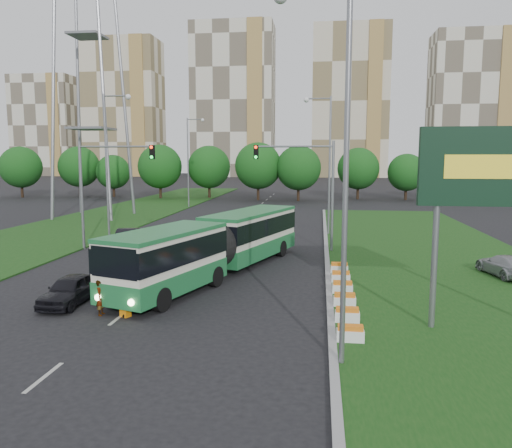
# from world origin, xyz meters

# --- Properties ---
(ground) EXTENTS (360.00, 360.00, 0.00)m
(ground) POSITION_xyz_m (0.00, 0.00, 0.00)
(ground) COLOR black
(ground) RESTS_ON ground
(grass_median) EXTENTS (14.00, 60.00, 0.15)m
(grass_median) POSITION_xyz_m (13.00, 8.00, 0.07)
(grass_median) COLOR #154112
(grass_median) RESTS_ON ground
(median_kerb) EXTENTS (0.30, 60.00, 0.18)m
(median_kerb) POSITION_xyz_m (6.05, 8.00, 0.09)
(median_kerb) COLOR gray
(median_kerb) RESTS_ON ground
(left_verge) EXTENTS (12.00, 110.00, 0.10)m
(left_verge) POSITION_xyz_m (-18.00, 25.00, 0.05)
(left_verge) COLOR #154112
(left_verge) RESTS_ON ground
(lane_markings) EXTENTS (0.20, 100.00, 0.01)m
(lane_markings) POSITION_xyz_m (-3.00, 20.00, 0.00)
(lane_markings) COLOR #A8A9A2
(lane_markings) RESTS_ON ground
(flower_planters) EXTENTS (1.10, 11.50, 0.60)m
(flower_planters) POSITION_xyz_m (6.70, -2.50, 0.45)
(flower_planters) COLOR white
(flower_planters) RESTS_ON grass_median
(billboard) EXTENTS (6.00, 0.37, 8.00)m
(billboard) POSITION_xyz_m (12.25, -6.00, 6.16)
(billboard) COLOR gray
(billboard) RESTS_ON ground
(traffic_mast_median) EXTENTS (5.76, 0.32, 8.00)m
(traffic_mast_median) POSITION_xyz_m (4.78, 10.00, 5.35)
(traffic_mast_median) COLOR gray
(traffic_mast_median) RESTS_ON ground
(traffic_mast_left) EXTENTS (5.76, 0.32, 8.00)m
(traffic_mast_left) POSITION_xyz_m (-10.38, 9.00, 5.35)
(traffic_mast_left) COLOR gray
(traffic_mast_left) RESTS_ON ground
(street_lamps) EXTENTS (36.00, 60.00, 12.00)m
(street_lamps) POSITION_xyz_m (-3.00, 10.00, 6.00)
(street_lamps) COLOR gray
(street_lamps) RESTS_ON ground
(transmission_pylon) EXTENTS (12.00, 12.00, 44.00)m
(transmission_pylon) POSITION_xyz_m (-20.00, 28.00, 22.00)
(transmission_pylon) COLOR gray
(transmission_pylon) RESTS_ON ground
(tree_line) EXTENTS (120.00, 8.00, 9.00)m
(tree_line) POSITION_xyz_m (10.00, 55.00, 4.50)
(tree_line) COLOR #144E15
(tree_line) RESTS_ON ground
(apartment_tower_west) EXTENTS (26.00, 15.00, 48.00)m
(apartment_tower_west) POSITION_xyz_m (-65.00, 150.00, 24.00)
(apartment_tower_west) COLOR beige
(apartment_tower_west) RESTS_ON ground
(apartment_tower_cwest) EXTENTS (28.00, 15.00, 52.00)m
(apartment_tower_cwest) POSITION_xyz_m (-25.00, 150.00, 26.00)
(apartment_tower_cwest) COLOR beige
(apartment_tower_cwest) RESTS_ON ground
(apartment_tower_ceast) EXTENTS (25.00, 15.00, 50.00)m
(apartment_tower_ceast) POSITION_xyz_m (15.00, 150.00, 25.00)
(apartment_tower_ceast) COLOR beige
(apartment_tower_ceast) RESTS_ON ground
(apartment_tower_east) EXTENTS (27.00, 15.00, 47.00)m
(apartment_tower_east) POSITION_xyz_m (55.00, 150.00, 23.50)
(apartment_tower_east) COLOR beige
(apartment_tower_east) RESTS_ON ground
(midrise_west) EXTENTS (22.00, 14.00, 36.00)m
(midrise_west) POSITION_xyz_m (-95.00, 150.00, 18.00)
(midrise_west) COLOR beige
(midrise_west) RESTS_ON ground
(articulated_bus) EXTENTS (2.75, 17.64, 2.90)m
(articulated_bus) POSITION_xyz_m (-0.60, 2.25, 1.78)
(articulated_bus) COLOR silver
(articulated_bus) RESTS_ON ground
(car_left_near) EXTENTS (1.65, 4.01, 1.36)m
(car_left_near) POSITION_xyz_m (-6.06, -4.45, 0.68)
(car_left_near) COLOR black
(car_left_near) RESTS_ON ground
(car_left_far) EXTENTS (2.37, 4.61, 1.45)m
(car_left_far) POSITION_xyz_m (-8.93, 9.78, 0.72)
(car_left_far) COLOR black
(car_left_far) RESTS_ON ground
(car_median) EXTENTS (2.55, 4.49, 1.23)m
(car_median) POSITION_xyz_m (16.01, 3.37, 0.76)
(car_median) COLOR #9A9DA3
(car_median) RESTS_ON grass_median
(pedestrian) EXTENTS (0.41, 0.59, 1.57)m
(pedestrian) POSITION_xyz_m (-3.89, -5.84, 0.79)
(pedestrian) COLOR gray
(pedestrian) RESTS_ON ground
(shopping_trolley) EXTENTS (0.39, 0.41, 0.66)m
(shopping_trolley) POSITION_xyz_m (-2.76, -5.93, 0.33)
(shopping_trolley) COLOR orange
(shopping_trolley) RESTS_ON ground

